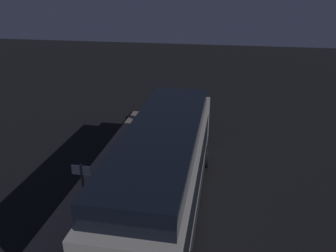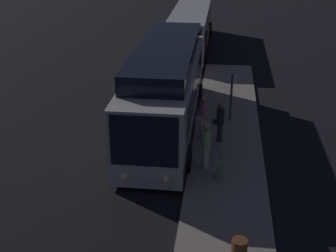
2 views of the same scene
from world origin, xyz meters
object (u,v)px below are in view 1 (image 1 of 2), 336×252
object	(u,v)px
bus_lead	(165,173)
passenger_with_bags	(130,169)
suitcase	(133,148)
sign_post	(83,184)
trash_bin	(142,116)
passenger_waiting	(115,165)
passenger_boarding	(140,141)

from	to	relation	value
bus_lead	passenger_with_bags	distance (m)	2.04
suitcase	passenger_with_bags	bearing A→B (deg)	-166.19
sign_post	trash_bin	xyz separation A→B (m)	(9.60, 0.26, -1.06)
passenger_with_bags	bus_lead	bearing A→B (deg)	-0.93
passenger_with_bags	trash_bin	world-z (taller)	passenger_with_bags
bus_lead	passenger_with_bags	bearing A→B (deg)	59.75
passenger_with_bags	passenger_waiting	bearing A→B (deg)	-173.20
passenger_waiting	sign_post	world-z (taller)	sign_post
passenger_boarding	passenger_with_bags	xyz separation A→B (m)	(-2.64, -0.26, 0.01)
bus_lead	passenger_waiting	bearing A→B (deg)	61.95
bus_lead	suitcase	world-z (taller)	bus_lead
passenger_waiting	passenger_with_bags	distance (m)	0.78
trash_bin	bus_lead	bearing A→B (deg)	-160.12
passenger_waiting	passenger_with_bags	size ratio (longest dim) A/B	0.92
suitcase	sign_post	size ratio (longest dim) A/B	0.38
passenger_with_bags	suitcase	size ratio (longest dim) A/B	2.21
passenger_waiting	sign_post	distance (m)	2.34
passenger_with_bags	sign_post	distance (m)	2.31
suitcase	bus_lead	bearing A→B (deg)	-149.48
bus_lead	passenger_waiting	xyz separation A→B (m)	(1.29, 2.41, -0.64)
passenger_waiting	trash_bin	size ratio (longest dim) A/B	2.62
passenger_waiting	trash_bin	bearing A→B (deg)	-132.73
passenger_with_bags	trash_bin	xyz separation A→B (m)	(7.64, 1.43, -0.69)
passenger_boarding	sign_post	xyz separation A→B (m)	(-4.59, 0.90, 0.38)
passenger_boarding	passenger_waiting	distance (m)	2.39
bus_lead	passenger_boarding	world-z (taller)	bus_lead
bus_lead	passenger_waiting	distance (m)	2.81
bus_lead	sign_post	size ratio (longest dim) A/B	4.95
bus_lead	suitcase	xyz separation A→B (m)	(4.22, 2.49, -1.28)
bus_lead	sign_post	xyz separation A→B (m)	(-0.97, 2.86, -0.19)
bus_lead	passenger_boarding	size ratio (longest dim) A/B	5.99
bus_lead	sign_post	distance (m)	3.02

